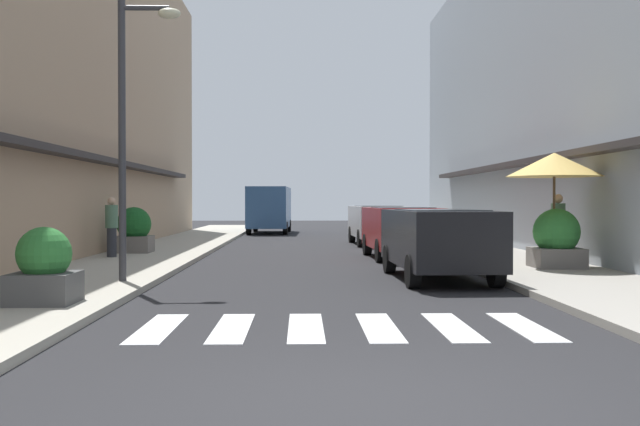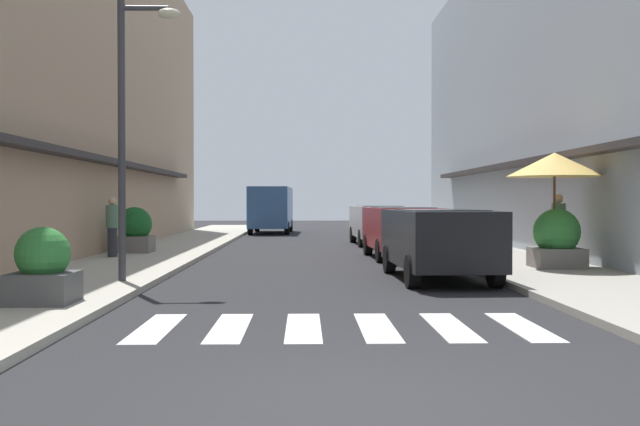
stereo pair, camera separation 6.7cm
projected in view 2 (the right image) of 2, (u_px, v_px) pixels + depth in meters
The scene contains 17 objects.
ground_plane at pixel (321, 259), 20.53m from camera, with size 80.87×80.87×0.00m, color #232326.
sidewalk_left at pixel (148, 257), 20.43m from camera, with size 3.04×51.46×0.12m, color #ADA899.
sidewalk_right at pixel (491, 256), 20.64m from camera, with size 3.04×51.46×0.12m, color #9E998E.
building_row_left at pixel (16, 60), 21.08m from camera, with size 5.50×35.08×11.54m.
building_row_right at pixel (619, 68), 21.47m from camera, with size 5.50×35.08×11.23m.
crosswalk at pixel (340, 327), 9.34m from camera, with size 5.20×2.20×0.01m.
parked_car_near at pixel (438, 236), 14.98m from camera, with size 1.92×4.43×1.47m.
parked_car_mid at pixel (402, 226), 20.58m from camera, with size 1.94×4.10×1.47m.
parked_car_far at pixel (378, 220), 27.06m from camera, with size 1.94×4.50×1.47m.
delivery_van at pixel (271, 206), 36.97m from camera, with size 2.13×5.46×2.37m.
street_lamp at pixel (132, 110), 13.72m from camera, with size 1.19×0.28×5.34m.
cafe_umbrella at pixel (554, 165), 16.59m from camera, with size 2.18×2.18×2.64m.
planter_corner at pixel (43, 268), 10.74m from camera, with size 0.92×0.92×1.14m.
planter_midblock at pixel (557, 240), 16.52m from camera, with size 1.08×1.08×1.35m.
planter_far at pixel (135, 231), 21.45m from camera, with size 1.03×1.03×1.35m.
pedestrian_walking_near at pixel (112, 226), 19.67m from camera, with size 0.34×0.34×1.63m.
pedestrian_walking_far at pixel (558, 227), 17.38m from camera, with size 0.34×0.34×1.69m.
Camera 2 is at (-0.46, -5.80, 1.64)m, focal length 40.55 mm.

